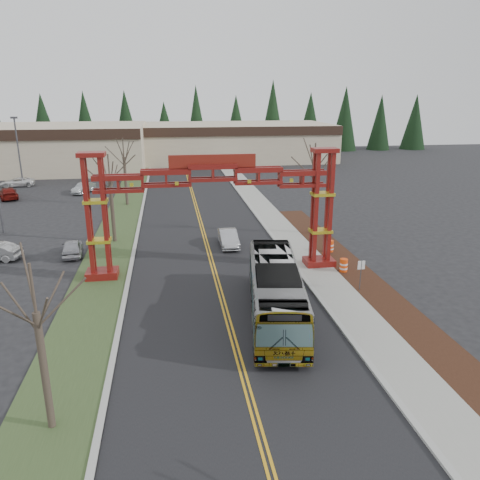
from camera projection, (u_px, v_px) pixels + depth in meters
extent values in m
plane|color=black|center=(263.00, 444.00, 17.53)|extent=(200.00, 200.00, 0.00)
cube|color=black|center=(206.00, 243.00, 41.11)|extent=(12.00, 110.00, 0.02)
cube|color=gold|center=(205.00, 243.00, 41.09)|extent=(0.12, 100.00, 0.01)
cube|color=gold|center=(208.00, 243.00, 41.12)|extent=(0.12, 100.00, 0.01)
cube|color=#A6A7A2|center=(275.00, 239.00, 41.98)|extent=(0.30, 110.00, 0.15)
cube|color=gray|center=(290.00, 239.00, 42.19)|extent=(2.60, 110.00, 0.14)
cube|color=black|center=(394.00, 309.00, 28.43)|extent=(2.60, 50.00, 0.12)
cube|color=#344824|center=(113.00, 247.00, 39.94)|extent=(4.00, 110.00, 0.08)
cube|color=#A6A7A2|center=(135.00, 246.00, 40.19)|extent=(0.30, 110.00, 0.15)
cube|color=maroon|center=(102.00, 274.00, 33.25)|extent=(2.20, 1.60, 0.60)
cube|color=maroon|center=(88.00, 217.00, 31.56)|extent=(0.28, 0.28, 8.00)
cube|color=maroon|center=(105.00, 216.00, 31.72)|extent=(0.28, 0.28, 8.00)
cube|color=maroon|center=(89.00, 215.00, 32.22)|extent=(0.28, 0.28, 8.00)
cube|color=maroon|center=(106.00, 214.00, 32.38)|extent=(0.28, 0.28, 8.00)
cube|color=gold|center=(99.00, 241.00, 32.51)|extent=(1.60, 1.10, 0.22)
cube|color=gold|center=(96.00, 201.00, 31.68)|extent=(1.60, 1.10, 0.22)
cube|color=maroon|center=(91.00, 154.00, 30.74)|extent=(1.80, 1.20, 0.30)
cube|color=maroon|center=(319.00, 262.00, 35.58)|extent=(2.20, 1.60, 0.60)
cube|color=maroon|center=(316.00, 209.00, 33.89)|extent=(0.28, 0.28, 8.00)
cube|color=maroon|center=(331.00, 208.00, 34.05)|extent=(0.28, 0.28, 8.00)
cube|color=maroon|center=(313.00, 206.00, 34.55)|extent=(0.28, 0.28, 8.00)
cube|color=maroon|center=(327.00, 206.00, 34.71)|extent=(0.28, 0.28, 8.00)
cube|color=gold|center=(321.00, 231.00, 34.84)|extent=(1.60, 1.10, 0.22)
cube|color=gold|center=(322.00, 194.00, 34.00)|extent=(1.60, 1.10, 0.22)
cube|color=maroon|center=(325.00, 150.00, 33.06)|extent=(1.80, 1.20, 0.30)
cube|color=maroon|center=(213.00, 170.00, 32.27)|extent=(16.00, 0.90, 1.00)
cube|color=maroon|center=(213.00, 183.00, 32.54)|extent=(16.00, 0.90, 0.60)
cube|color=maroon|center=(212.00, 161.00, 32.08)|extent=(6.00, 0.25, 0.90)
cube|color=#BDAD90|center=(8.00, 148.00, 79.97)|extent=(46.00, 22.00, 7.50)
cube|color=#BDAD90|center=(233.00, 142.00, 93.41)|extent=(38.00, 20.00, 7.00)
cube|color=black|center=(240.00, 132.00, 83.08)|extent=(38.00, 0.40, 1.60)
cylinder|color=#382D26|center=(0.00, 153.00, 98.56)|extent=(0.80, 0.80, 1.60)
cone|color=black|center=(39.00, 124.00, 98.10)|extent=(5.60, 5.60, 13.00)
cylinder|color=#382D26|center=(42.00, 152.00, 99.79)|extent=(0.80, 0.80, 1.60)
cone|color=black|center=(81.00, 124.00, 99.33)|extent=(5.60, 5.60, 13.00)
cylinder|color=#382D26|center=(83.00, 151.00, 101.03)|extent=(0.80, 0.80, 1.60)
cone|color=black|center=(122.00, 124.00, 100.57)|extent=(5.60, 5.60, 13.00)
cylinder|color=#382D26|center=(124.00, 150.00, 102.27)|extent=(0.80, 0.80, 1.60)
cone|color=black|center=(162.00, 123.00, 101.80)|extent=(5.60, 5.60, 13.00)
cylinder|color=#382D26|center=(163.00, 150.00, 103.50)|extent=(0.80, 0.80, 1.60)
cone|color=black|center=(200.00, 123.00, 103.04)|extent=(5.60, 5.60, 13.00)
cylinder|color=#382D26|center=(201.00, 149.00, 104.74)|extent=(0.80, 0.80, 1.60)
cone|color=black|center=(239.00, 123.00, 104.28)|extent=(5.60, 5.60, 13.00)
cylinder|color=#382D26|center=(239.00, 148.00, 105.98)|extent=(0.80, 0.80, 1.60)
cone|color=black|center=(276.00, 122.00, 105.51)|extent=(5.60, 5.60, 13.00)
cylinder|color=#382D26|center=(275.00, 148.00, 107.21)|extent=(0.80, 0.80, 1.60)
cone|color=black|center=(312.00, 122.00, 106.75)|extent=(5.60, 5.60, 13.00)
cylinder|color=#382D26|center=(311.00, 147.00, 108.45)|extent=(0.80, 0.80, 1.60)
cone|color=black|center=(348.00, 122.00, 107.99)|extent=(5.60, 5.60, 13.00)
cylinder|color=#382D26|center=(346.00, 147.00, 109.68)|extent=(0.80, 0.80, 1.60)
cone|color=black|center=(382.00, 121.00, 109.22)|extent=(5.60, 5.60, 13.00)
cylinder|color=#382D26|center=(380.00, 146.00, 110.92)|extent=(0.80, 0.80, 1.60)
cone|color=black|center=(416.00, 121.00, 110.46)|extent=(5.60, 5.60, 13.00)
cylinder|color=#382D26|center=(413.00, 145.00, 112.16)|extent=(0.80, 0.80, 1.60)
imported|color=#9FA1A7|center=(275.00, 291.00, 27.03)|extent=(4.54, 12.06, 3.28)
imported|color=#A5A8AD|center=(228.00, 238.00, 40.21)|extent=(1.49, 4.24, 1.40)
imported|color=#AFB0B7|center=(72.00, 247.00, 37.86)|extent=(2.03, 4.08, 1.33)
imported|color=maroon|center=(8.00, 193.00, 58.44)|extent=(3.64, 5.28, 1.42)
imported|color=#9BA0A2|center=(83.00, 188.00, 61.81)|extent=(2.76, 4.35, 1.35)
imported|color=white|center=(17.00, 182.00, 66.22)|extent=(4.82, 2.70, 1.27)
cylinder|color=#382D26|center=(45.00, 372.00, 17.64)|extent=(0.29, 0.29, 4.98)
cylinder|color=#382D26|center=(33.00, 289.00, 16.63)|extent=(0.11, 0.11, 1.99)
cylinder|color=#382D26|center=(112.00, 211.00, 40.69)|extent=(0.33, 0.33, 5.59)
cylinder|color=#382D26|center=(109.00, 167.00, 39.55)|extent=(0.12, 0.12, 2.24)
cylinder|color=#382D26|center=(126.00, 181.00, 54.55)|extent=(0.33, 0.33, 5.63)
cylinder|color=#382D26|center=(123.00, 148.00, 53.40)|extent=(0.12, 0.12, 2.29)
cylinder|color=#382D26|center=(313.00, 201.00, 42.94)|extent=(0.33, 0.33, 6.26)
cylinder|color=#382D26|center=(315.00, 156.00, 41.71)|extent=(0.12, 0.12, 2.26)
cylinder|color=#3F3F44|center=(19.00, 153.00, 64.83)|extent=(0.21, 0.21, 9.40)
cube|color=#3F3F44|center=(14.00, 118.00, 63.40)|extent=(0.84, 0.42, 0.26)
cylinder|color=#3F3F44|center=(360.00, 276.00, 30.82)|extent=(0.06, 0.06, 2.13)
cube|color=white|center=(361.00, 265.00, 30.59)|extent=(0.49, 0.04, 0.58)
cylinder|color=#F9480D|center=(344.00, 266.00, 34.14)|extent=(0.56, 0.56, 1.08)
cylinder|color=white|center=(344.00, 264.00, 34.09)|extent=(0.58, 0.58, 0.13)
cylinder|color=white|center=(343.00, 268.00, 34.19)|extent=(0.58, 0.58, 0.13)
cylinder|color=#F9480D|center=(325.00, 258.00, 36.06)|extent=(0.48, 0.48, 0.93)
cylinder|color=white|center=(325.00, 256.00, 36.02)|extent=(0.50, 0.50, 0.11)
cylinder|color=white|center=(325.00, 260.00, 36.10)|extent=(0.50, 0.50, 0.11)
cylinder|color=#F9480D|center=(330.00, 247.00, 38.49)|extent=(0.55, 0.55, 1.06)
cylinder|color=white|center=(330.00, 245.00, 38.44)|extent=(0.57, 0.57, 0.13)
cylinder|color=white|center=(330.00, 249.00, 38.54)|extent=(0.57, 0.57, 0.13)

